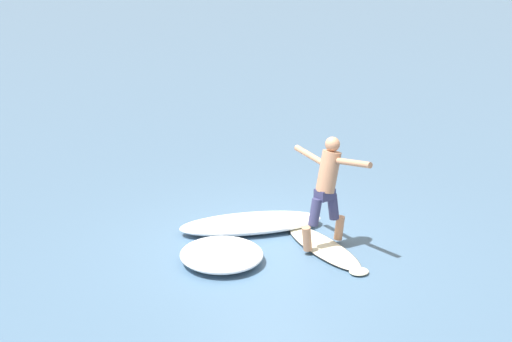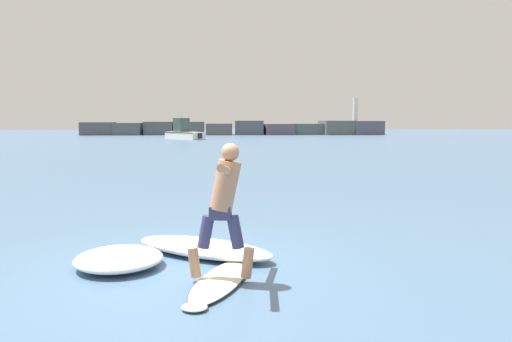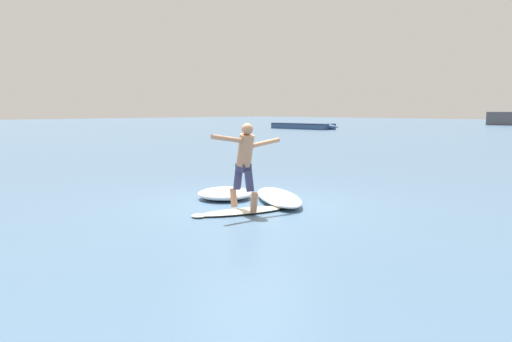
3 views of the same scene
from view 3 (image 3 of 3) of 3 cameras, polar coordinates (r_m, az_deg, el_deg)
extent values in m
plane|color=#466786|center=(10.45, -0.59, -3.91)|extent=(200.00, 200.00, 0.00)
cube|color=#4D4C51|center=(72.97, 26.84, 5.38)|extent=(4.49, 3.76, 1.72)
ellipsoid|color=beige|center=(9.66, -1.43, -4.60)|extent=(1.05, 1.90, 0.07)
ellipsoid|color=beige|center=(9.30, -6.62, -5.10)|extent=(0.35, 0.33, 0.06)
ellipsoid|color=#2D2D33|center=(9.66, -1.43, -4.60)|extent=(1.07, 1.91, 0.03)
cone|color=black|center=(10.02, 2.45, -4.76)|extent=(0.06, 0.06, 0.14)
cone|color=black|center=(10.08, 1.41, -4.68)|extent=(0.06, 0.06, 0.14)
cone|color=black|center=(9.84, 2.21, -4.98)|extent=(0.06, 0.06, 0.14)
cylinder|color=tan|center=(9.36, -0.23, -3.60)|extent=(0.19, 0.15, 0.38)
cylinder|color=#37375F|center=(9.41, -0.78, -1.16)|extent=(0.24, 0.17, 0.42)
cylinder|color=tan|center=(9.88, -2.57, -3.04)|extent=(0.19, 0.15, 0.38)
cylinder|color=#37375F|center=(9.70, -2.07, -0.92)|extent=(0.24, 0.17, 0.42)
cube|color=#37375F|center=(9.53, -1.44, 0.39)|extent=(0.28, 0.23, 0.16)
cylinder|color=tan|center=(9.44, -1.23, 2.38)|extent=(0.43, 0.33, 0.65)
sphere|color=tan|center=(9.37, -1.01, 4.82)|extent=(0.22, 0.22, 0.22)
cylinder|color=tan|center=(9.68, 1.11, 3.25)|extent=(0.21, 0.65, 0.20)
cylinder|color=tan|center=(9.13, -3.39, 3.71)|extent=(0.18, 0.65, 0.19)
cube|color=navy|center=(52.23, 5.33, 5.14)|extent=(6.99, 2.17, 0.61)
cone|color=navy|center=(49.81, 8.88, 5.00)|extent=(1.23, 0.62, 0.61)
cube|color=black|center=(52.23, 5.34, 5.42)|extent=(6.92, 2.24, 0.08)
cube|color=black|center=(54.59, 2.40, 5.27)|extent=(0.28, 0.36, 0.52)
ellipsoid|color=white|center=(11.15, -3.55, -2.59)|extent=(1.23, 1.26, 0.25)
ellipsoid|color=white|center=(10.71, 2.59, -3.01)|extent=(2.36, 1.89, 0.23)
camera|label=1|loc=(14.77, -44.69, 14.94)|focal=50.00mm
camera|label=2|loc=(6.91, -41.10, 5.53)|focal=35.00mm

